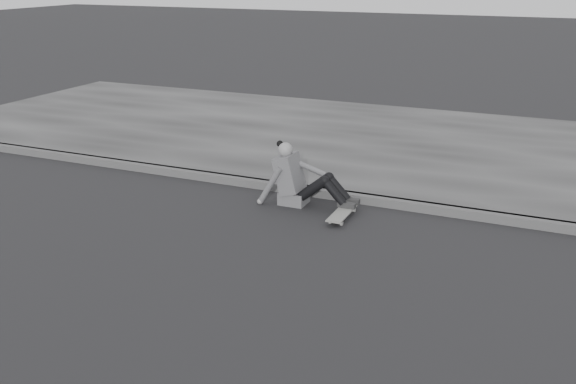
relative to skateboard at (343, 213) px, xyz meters
name	(u,v)px	position (x,y,z in m)	size (l,w,h in m)	color
ground	(554,334)	(2.66, -1.92, -0.07)	(80.00, 80.00, 0.00)	black
curb	(562,227)	(2.66, 0.66, -0.01)	(24.00, 0.16, 0.12)	#444444
sidewalk	(567,162)	(2.66, 3.68, -0.01)	(24.00, 6.00, 0.12)	#383838
skateboard	(343,213)	(0.00, 0.00, 0.00)	(0.20, 0.78, 0.09)	gray
seated_woman	(298,179)	(-0.73, 0.25, 0.29)	(1.38, 0.46, 0.88)	#505052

